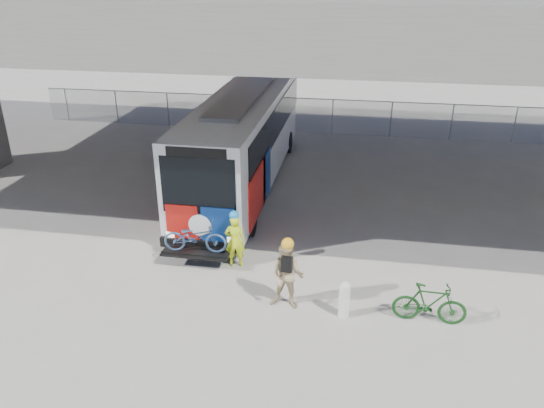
% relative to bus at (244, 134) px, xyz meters
% --- Properties ---
extents(ground, '(160.00, 160.00, 0.00)m').
position_rel_bus_xyz_m(ground, '(2.00, -4.41, -2.11)').
color(ground, '#9E9991').
rests_on(ground, ground).
extents(bus, '(2.67, 12.95, 3.69)m').
position_rel_bus_xyz_m(bus, '(0.00, 0.00, 0.00)').
color(bus, silver).
rests_on(bus, ground).
extents(overpass, '(40.00, 16.00, 7.95)m').
position_rel_bus_xyz_m(overpass, '(2.00, -0.41, 4.44)').
color(overpass, '#605E59').
rests_on(overpass, ground).
extents(chainlink_fence, '(30.00, 0.06, 30.00)m').
position_rel_bus_xyz_m(chainlink_fence, '(2.00, 7.59, -0.68)').
color(chainlink_fence, gray).
rests_on(chainlink_fence, ground).
extents(bollard, '(0.27, 0.27, 1.02)m').
position_rel_bus_xyz_m(bollard, '(4.42, -8.30, -1.56)').
color(bollard, silver).
rests_on(bollard, ground).
extents(cyclist_hivis, '(0.64, 0.47, 1.78)m').
position_rel_bus_xyz_m(cyclist_hivis, '(1.12, -6.31, -1.25)').
color(cyclist_hivis, '#CEE818').
rests_on(cyclist_hivis, ground).
extents(cyclist_tan, '(0.95, 0.77, 2.03)m').
position_rel_bus_xyz_m(cyclist_tan, '(2.94, -8.14, -1.15)').
color(cyclist_tan, tan).
rests_on(cyclist_tan, ground).
extents(bike_parked, '(1.83, 0.57, 1.09)m').
position_rel_bus_xyz_m(bike_parked, '(6.51, -8.18, -1.56)').
color(bike_parked, '#144016').
rests_on(bike_parked, ground).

